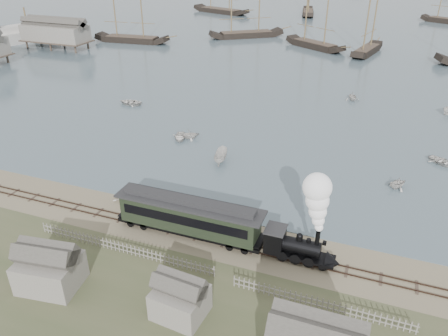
% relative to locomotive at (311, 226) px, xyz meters
% --- Properties ---
extents(ground, '(600.00, 600.00, 0.00)m').
position_rel_locomotive_xyz_m(ground, '(-10.34, 2.00, -4.12)').
color(ground, gray).
rests_on(ground, ground).
extents(harbor_water, '(600.00, 336.00, 0.06)m').
position_rel_locomotive_xyz_m(harbor_water, '(-10.34, 172.00, -4.09)').
color(harbor_water, '#465B65').
rests_on(harbor_water, ground).
extents(rail_track, '(120.00, 1.80, 0.16)m').
position_rel_locomotive_xyz_m(rail_track, '(-10.34, 0.00, -4.08)').
color(rail_track, '#3A281F').
rests_on(rail_track, ground).
extents(picket_fence_west, '(19.00, 0.10, 1.20)m').
position_rel_locomotive_xyz_m(picket_fence_west, '(-16.84, -5.00, -4.12)').
color(picket_fence_west, slate).
rests_on(picket_fence_west, ground).
extents(picket_fence_east, '(15.00, 0.10, 1.20)m').
position_rel_locomotive_xyz_m(picket_fence_east, '(2.16, -5.50, -4.12)').
color(picket_fence_east, slate).
rests_on(picket_fence_east, ground).
extents(shed_left, '(5.00, 4.00, 4.10)m').
position_rel_locomotive_xyz_m(shed_left, '(-20.34, -11.00, -4.12)').
color(shed_left, slate).
rests_on(shed_left, ground).
extents(shed_mid, '(4.00, 3.50, 3.60)m').
position_rel_locomotive_xyz_m(shed_mid, '(-8.34, -10.00, -4.12)').
color(shed_mid, slate).
rests_on(shed_mid, ground).
extents(locomotive, '(7.15, 2.67, 8.91)m').
position_rel_locomotive_xyz_m(locomotive, '(0.00, 0.00, 0.00)').
color(locomotive, black).
rests_on(locomotive, ground).
extents(passenger_coach, '(15.46, 2.98, 3.76)m').
position_rel_locomotive_xyz_m(passenger_coach, '(-12.13, 0.00, -1.76)').
color(passenger_coach, black).
rests_on(passenger_coach, ground).
extents(beached_dinghy, '(3.79, 4.35, 0.75)m').
position_rel_locomotive_xyz_m(beached_dinghy, '(-21.46, 3.21, -3.74)').
color(beached_dinghy, silver).
rests_on(beached_dinghy, ground).
extents(rowboat_0, '(4.26, 3.68, 0.74)m').
position_rel_locomotive_xyz_m(rowboat_0, '(-23.51, 21.16, -3.69)').
color(rowboat_0, silver).
rests_on(rowboat_0, harbor_water).
extents(rowboat_1, '(3.45, 3.61, 1.48)m').
position_rel_locomotive_xyz_m(rowboat_1, '(-22.18, 21.87, -3.32)').
color(rowboat_1, silver).
rests_on(rowboat_1, harbor_water).
extents(rowboat_2, '(4.24, 2.17, 1.56)m').
position_rel_locomotive_xyz_m(rowboat_2, '(-15.07, 16.31, -3.28)').
color(rowboat_2, silver).
rests_on(rowboat_2, harbor_water).
extents(rowboat_3, '(4.26, 4.50, 0.76)m').
position_rel_locomotive_xyz_m(rowboat_3, '(13.02, 26.31, -3.68)').
color(rowboat_3, silver).
rests_on(rowboat_3, harbor_water).
extents(rowboat_4, '(3.52, 3.50, 1.40)m').
position_rel_locomotive_xyz_m(rowboat_4, '(7.51, 17.40, -3.36)').
color(rowboat_4, silver).
rests_on(rowboat_4, harbor_water).
extents(rowboat_6, '(3.10, 4.32, 0.89)m').
position_rel_locomotive_xyz_m(rowboat_6, '(-38.77, 31.91, -3.61)').
color(rowboat_6, silver).
rests_on(rowboat_6, harbor_water).
extents(rowboat_7, '(3.77, 3.57, 1.57)m').
position_rel_locomotive_xyz_m(rowboat_7, '(-1.16, 48.60, -3.27)').
color(rowboat_7, silver).
rests_on(rowboat_7, harbor_water).
extents(schooner_0, '(22.14, 7.02, 20.00)m').
position_rel_locomotive_xyz_m(schooner_0, '(-66.55, 78.21, 5.94)').
color(schooner_0, black).
rests_on(schooner_0, harbor_water).
extents(schooner_1, '(21.30, 17.23, 20.00)m').
position_rel_locomotive_xyz_m(schooner_1, '(-37.82, 96.72, 5.94)').
color(schooner_1, black).
rests_on(schooner_1, harbor_water).
extents(schooner_2, '(18.17, 13.86, 20.00)m').
position_rel_locomotive_xyz_m(schooner_2, '(-15.72, 89.35, 5.94)').
color(schooner_2, black).
rests_on(schooner_2, harbor_water).
extents(schooner_3, '(7.50, 17.37, 20.00)m').
position_rel_locomotive_xyz_m(schooner_3, '(-1.76, 87.45, 5.94)').
color(schooner_3, black).
rests_on(schooner_3, harbor_water).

